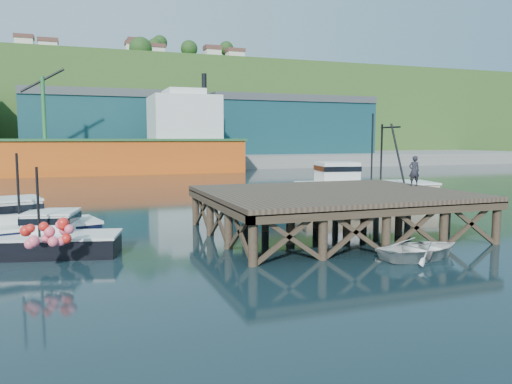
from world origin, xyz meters
name	(u,v)px	position (x,y,z in m)	size (l,w,h in m)	color
ground	(223,241)	(0.00, 0.00, 0.00)	(300.00, 300.00, 0.00)	black
wharf	(333,195)	(5.50, -0.19, 1.94)	(12.00, 10.00, 2.62)	brown
far_quay	(115,159)	(0.00, 70.00, 1.00)	(160.00, 40.00, 2.00)	gray
warehouse_mid	(116,128)	(0.00, 65.00, 6.50)	(28.00, 16.00, 9.00)	#17414C
warehouse_right	(282,129)	(30.00, 65.00, 6.50)	(30.00, 16.00, 9.00)	#17414C
cargo_ship	(58,149)	(-8.46, 48.00, 3.31)	(55.50, 10.00, 13.75)	#E85A15
hillside	(104,111)	(0.00, 100.00, 11.00)	(220.00, 50.00, 22.00)	#2D511E
boat_navy	(17,229)	(-8.68, 1.48, 0.82)	(6.91, 4.42, 4.08)	black
boat_black	(47,238)	(-7.43, -0.08, 0.66)	(6.14, 5.09, 3.59)	black
trawler	(363,187)	(12.54, 8.42, 1.31)	(9.98, 5.02, 6.38)	beige
dinghy	(421,249)	(6.38, -5.80, 0.38)	(2.62, 3.67, 0.76)	silver
dockworker	(414,171)	(10.90, 0.75, 2.93)	(0.59, 0.39, 1.62)	black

